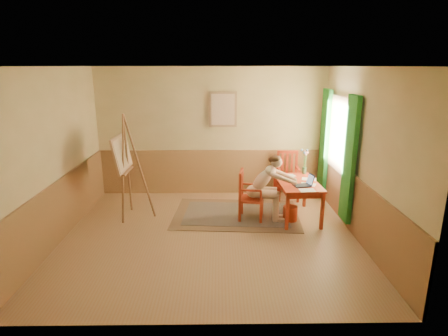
{
  "coord_description": "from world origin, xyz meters",
  "views": [
    {
      "loc": [
        0.16,
        -5.79,
        2.81
      ],
      "look_at": [
        0.25,
        0.55,
        1.05
      ],
      "focal_mm": 29.64,
      "sensor_mm": 36.0,
      "label": 1
    }
  ],
  "objects_px": {
    "easel": "(124,157)",
    "table": "(297,186)",
    "chair_left": "(249,195)",
    "laptop": "(305,183)",
    "chair_back": "(288,175)",
    "figure": "(267,185)"
  },
  "relations": [
    {
      "from": "easel",
      "to": "table",
      "type": "bearing_deg",
      "value": -1.91
    },
    {
      "from": "chair_left",
      "to": "figure",
      "type": "distance_m",
      "value": 0.39
    },
    {
      "from": "table",
      "to": "laptop",
      "type": "xyz_separation_m",
      "value": [
        0.07,
        -0.25,
        0.13
      ]
    },
    {
      "from": "easel",
      "to": "figure",
      "type": "bearing_deg",
      "value": -4.53
    },
    {
      "from": "laptop",
      "to": "chair_left",
      "type": "bearing_deg",
      "value": 169.32
    },
    {
      "from": "easel",
      "to": "chair_back",
      "type": "bearing_deg",
      "value": 16.86
    },
    {
      "from": "chair_back",
      "to": "laptop",
      "type": "relative_size",
      "value": 2.67
    },
    {
      "from": "chair_left",
      "to": "chair_back",
      "type": "bearing_deg",
      "value": 50.98
    },
    {
      "from": "chair_left",
      "to": "chair_back",
      "type": "relative_size",
      "value": 0.92
    },
    {
      "from": "table",
      "to": "chair_back",
      "type": "relative_size",
      "value": 1.2
    },
    {
      "from": "table",
      "to": "chair_left",
      "type": "xyz_separation_m",
      "value": [
        -0.92,
        -0.06,
        -0.16
      ]
    },
    {
      "from": "chair_left",
      "to": "easel",
      "type": "distance_m",
      "value": 2.42
    },
    {
      "from": "table",
      "to": "easel",
      "type": "xyz_separation_m",
      "value": [
        -3.23,
        0.11,
        0.54
      ]
    },
    {
      "from": "chair_back",
      "to": "laptop",
      "type": "distance_m",
      "value": 1.36
    },
    {
      "from": "chair_back",
      "to": "figure",
      "type": "relative_size",
      "value": 0.82
    },
    {
      "from": "table",
      "to": "easel",
      "type": "bearing_deg",
      "value": 178.09
    },
    {
      "from": "chair_left",
      "to": "easel",
      "type": "xyz_separation_m",
      "value": [
        -2.31,
        0.17,
        0.7
      ]
    },
    {
      "from": "table",
      "to": "chair_back",
      "type": "xyz_separation_m",
      "value": [
        0.02,
        1.09,
        -0.11
      ]
    },
    {
      "from": "laptop",
      "to": "easel",
      "type": "bearing_deg",
      "value": 173.89
    },
    {
      "from": "table",
      "to": "laptop",
      "type": "height_order",
      "value": "laptop"
    },
    {
      "from": "table",
      "to": "laptop",
      "type": "relative_size",
      "value": 3.19
    },
    {
      "from": "chair_left",
      "to": "figure",
      "type": "xyz_separation_m",
      "value": [
        0.32,
        -0.04,
        0.22
      ]
    }
  ]
}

